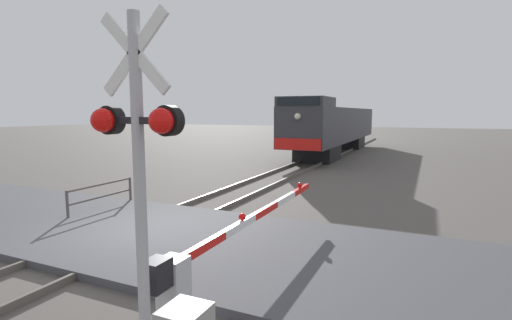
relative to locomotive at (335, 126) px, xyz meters
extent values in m
plane|color=#514C47|center=(0.00, -21.70, -2.12)|extent=(160.00, 160.00, 0.00)
cube|color=#59544C|center=(-0.72, -21.70, -2.05)|extent=(0.08, 80.00, 0.15)
cube|color=#59544C|center=(0.72, -21.70, -2.05)|extent=(0.08, 80.00, 0.15)
cube|color=#47474C|center=(0.00, -21.70, -2.04)|extent=(36.00, 5.10, 0.17)
cube|color=black|center=(0.00, -4.83, -1.60)|extent=(2.41, 3.20, 1.05)
cube|color=black|center=(0.00, 5.35, -1.60)|extent=(2.41, 3.20, 1.05)
cube|color=#333338|center=(0.00, 0.26, 0.14)|extent=(2.83, 18.51, 2.43)
cube|color=#333338|center=(0.00, -7.48, 1.64)|extent=(2.78, 3.03, 0.56)
cube|color=black|center=(0.00, -9.03, 1.64)|extent=(2.41, 0.06, 0.45)
cube|color=red|center=(0.00, -9.04, -0.72)|extent=(2.69, 0.08, 0.64)
sphere|color=#F2EACC|center=(0.00, -9.05, 0.81)|extent=(0.36, 0.36, 0.36)
cylinder|color=#ADADB2|center=(3.61, -25.64, 0.00)|extent=(0.14, 0.14, 4.24)
cube|color=white|center=(3.61, -25.64, 1.67)|extent=(0.95, 0.04, 0.95)
cube|color=white|center=(3.61, -25.64, 1.67)|extent=(0.95, 0.04, 0.95)
cube|color=black|center=(3.61, -25.64, 0.92)|extent=(1.04, 0.08, 0.08)
sphere|color=red|center=(3.19, -25.74, 0.92)|extent=(0.28, 0.28, 0.28)
sphere|color=red|center=(4.03, -25.74, 0.92)|extent=(0.28, 0.28, 0.28)
cylinder|color=black|center=(3.19, -25.62, 0.92)|extent=(0.34, 0.14, 0.34)
cylinder|color=black|center=(4.03, -25.62, 0.92)|extent=(0.34, 0.14, 0.34)
cube|color=silver|center=(3.50, -24.92, -1.55)|extent=(0.36, 0.36, 1.14)
cube|color=black|center=(3.50, -25.27, -1.09)|extent=(0.28, 0.36, 0.40)
cube|color=red|center=(3.50, -24.11, -1.09)|extent=(0.10, 1.22, 0.14)
cube|color=white|center=(3.50, -22.89, -1.09)|extent=(0.10, 1.22, 0.14)
cube|color=red|center=(3.50, -21.67, -1.09)|extent=(0.10, 1.22, 0.14)
cube|color=white|center=(3.50, -20.45, -1.09)|extent=(0.10, 1.22, 0.14)
cube|color=red|center=(3.50, -19.23, -1.09)|extent=(0.10, 1.22, 0.14)
sphere|color=red|center=(3.50, -22.78, -0.95)|extent=(0.14, 0.14, 0.14)
sphere|color=red|center=(3.50, -19.30, -0.95)|extent=(0.14, 0.14, 0.14)
cylinder|color=#4C4742|center=(-2.59, -21.68, -1.65)|extent=(0.08, 0.08, 0.95)
cylinder|color=#4C4742|center=(-2.59, -19.20, -1.65)|extent=(0.08, 0.08, 0.95)
cylinder|color=#4C4742|center=(-2.59, -20.44, -1.21)|extent=(0.06, 2.49, 0.06)
cylinder|color=#4C4742|center=(-2.59, -20.44, -1.60)|extent=(0.06, 2.49, 0.06)
camera|label=1|loc=(6.65, -29.02, 1.00)|focal=26.70mm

